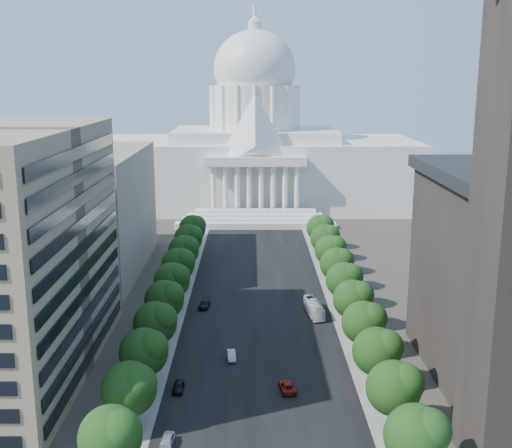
{
  "coord_description": "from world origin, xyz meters",
  "views": [
    {
      "loc": [
        -1.36,
        -56.05,
        47.29
      ],
      "look_at": [
        -0.36,
        75.37,
        17.48
      ],
      "focal_mm": 45.0,
      "sensor_mm": 36.0,
      "label": 1
    }
  ],
  "objects_px": {
    "car_dark_b": "(204,304)",
    "city_bus": "(314,308)",
    "car_silver": "(231,356)",
    "car_parked": "(167,442)",
    "car_red": "(287,387)",
    "car_dark_a": "(178,387)"
  },
  "relations": [
    {
      "from": "car_dark_b",
      "to": "car_dark_a",
      "type": "bearing_deg",
      "value": -87.05
    },
    {
      "from": "car_silver",
      "to": "city_bus",
      "type": "xyz_separation_m",
      "value": [
        16.31,
        21.34,
        0.76
      ]
    },
    {
      "from": "car_silver",
      "to": "city_bus",
      "type": "height_order",
      "value": "city_bus"
    },
    {
      "from": "car_red",
      "to": "car_parked",
      "type": "distance_m",
      "value": 22.76
    },
    {
      "from": "car_silver",
      "to": "car_parked",
      "type": "bearing_deg",
      "value": -111.55
    },
    {
      "from": "car_parked",
      "to": "car_silver",
      "type": "bearing_deg",
      "value": 77.57
    },
    {
      "from": "car_red",
      "to": "car_dark_b",
      "type": "xyz_separation_m",
      "value": [
        -15.46,
        37.2,
        0.05
      ]
    },
    {
      "from": "car_dark_a",
      "to": "car_red",
      "type": "xyz_separation_m",
      "value": [
        16.88,
        -0.07,
        -0.02
      ]
    },
    {
      "from": "car_dark_b",
      "to": "city_bus",
      "type": "distance_m",
      "value": 23.21
    },
    {
      "from": "car_dark_a",
      "to": "car_silver",
      "type": "distance_m",
      "value": 13.9
    },
    {
      "from": "car_silver",
      "to": "car_dark_a",
      "type": "bearing_deg",
      "value": -130.28
    },
    {
      "from": "car_dark_a",
      "to": "car_parked",
      "type": "height_order",
      "value": "car_parked"
    },
    {
      "from": "car_silver",
      "to": "car_red",
      "type": "distance_m",
      "value": 14.6
    },
    {
      "from": "car_red",
      "to": "city_bus",
      "type": "xyz_separation_m",
      "value": [
        7.33,
        32.85,
        0.76
      ]
    },
    {
      "from": "car_dark_a",
      "to": "car_red",
      "type": "bearing_deg",
      "value": -0.34
    },
    {
      "from": "car_silver",
      "to": "car_red",
      "type": "bearing_deg",
      "value": -57.7
    },
    {
      "from": "car_red",
      "to": "car_parked",
      "type": "relative_size",
      "value": 1.13
    },
    {
      "from": "car_silver",
      "to": "car_parked",
      "type": "height_order",
      "value": "car_parked"
    },
    {
      "from": "car_dark_a",
      "to": "car_silver",
      "type": "height_order",
      "value": "car_dark_a"
    },
    {
      "from": "car_dark_b",
      "to": "car_parked",
      "type": "bearing_deg",
      "value": -86.17
    },
    {
      "from": "car_silver",
      "to": "car_parked",
      "type": "distance_m",
      "value": 28.09
    },
    {
      "from": "car_parked",
      "to": "city_bus",
      "type": "distance_m",
      "value": 53.98
    }
  ]
}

